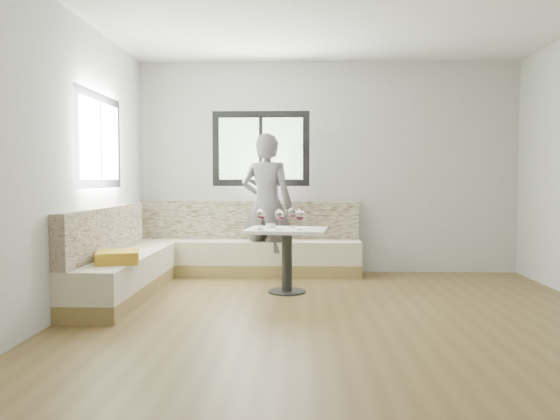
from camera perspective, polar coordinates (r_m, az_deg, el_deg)
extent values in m
cube|color=brown|center=(4.98, 6.51, -11.25)|extent=(5.00, 5.00, 0.01)
cube|color=#B7B7B2|center=(7.32, 5.06, 4.46)|extent=(5.00, 0.01, 2.80)
cube|color=#B7B7B2|center=(2.34, 11.51, 6.94)|extent=(5.00, 0.01, 2.80)
cube|color=#B7B7B2|center=(5.26, -21.79, 4.71)|extent=(0.01, 5.00, 2.80)
cube|color=black|center=(7.33, -2.02, 6.43)|extent=(1.30, 0.02, 1.00)
cube|color=black|center=(6.10, -18.31, 6.90)|extent=(0.02, 1.30, 1.00)
cube|color=olive|center=(7.16, -3.35, -6.12)|extent=(2.90, 0.55, 0.16)
cube|color=beige|center=(7.13, -3.35, -4.34)|extent=(2.90, 0.55, 0.29)
cube|color=beige|center=(7.29, -3.21, -1.03)|extent=(2.90, 0.14, 0.50)
cube|color=olive|center=(6.04, -15.91, -8.00)|extent=(0.55, 2.25, 0.16)
cube|color=beige|center=(6.00, -15.95, -5.90)|extent=(0.55, 2.25, 0.29)
cube|color=beige|center=(6.02, -17.86, -2.10)|extent=(0.14, 2.25, 0.50)
cube|color=#C28626|center=(5.40, -16.59, -4.73)|extent=(0.47, 0.47, 0.11)
cylinder|color=black|center=(6.06, 0.72, -8.50)|extent=(0.42, 0.42, 0.02)
cylinder|color=black|center=(6.01, 0.72, -5.48)|extent=(0.11, 0.11, 0.67)
cube|color=white|center=(5.96, 0.73, -2.14)|extent=(0.93, 0.77, 0.04)
imported|color=#585359|center=(6.94, -1.38, 0.50)|extent=(0.75, 0.58, 1.82)
cylinder|color=white|center=(6.07, -0.99, -1.66)|extent=(0.11, 0.11, 0.04)
sphere|color=black|center=(6.08, -0.83, -1.54)|extent=(0.02, 0.02, 0.02)
sphere|color=black|center=(6.08, -1.11, -1.54)|extent=(0.02, 0.02, 0.02)
sphere|color=black|center=(6.05, -0.97, -1.56)|extent=(0.02, 0.02, 0.02)
cylinder|color=white|center=(5.86, -2.04, -2.02)|extent=(0.07, 0.07, 0.01)
cylinder|color=white|center=(5.86, -2.04, -1.51)|extent=(0.01, 0.01, 0.10)
ellipsoid|color=white|center=(5.85, -2.04, -0.45)|extent=(0.10, 0.10, 0.12)
cylinder|color=#4B0814|center=(5.85, -2.04, -0.74)|extent=(0.07, 0.07, 0.03)
cylinder|color=white|center=(5.76, -0.04, -2.11)|extent=(0.07, 0.07, 0.01)
cylinder|color=white|center=(5.75, -0.04, -1.60)|extent=(0.01, 0.01, 0.10)
ellipsoid|color=white|center=(5.74, -0.04, -0.52)|extent=(0.10, 0.10, 0.12)
cylinder|color=#4B0814|center=(5.74, -0.04, -0.81)|extent=(0.07, 0.07, 0.03)
cylinder|color=white|center=(5.81, 2.09, -2.06)|extent=(0.07, 0.07, 0.01)
cylinder|color=white|center=(5.80, 2.10, -1.55)|extent=(0.01, 0.01, 0.10)
ellipsoid|color=white|center=(5.80, 2.10, -0.49)|extent=(0.10, 0.10, 0.12)
cylinder|color=#4B0814|center=(5.80, 2.10, -0.78)|extent=(0.07, 0.07, 0.03)
cylinder|color=white|center=(6.08, 1.27, -1.82)|extent=(0.07, 0.07, 0.01)
cylinder|color=white|center=(6.08, 1.27, -1.34)|extent=(0.01, 0.01, 0.10)
ellipsoid|color=white|center=(6.07, 1.27, -0.32)|extent=(0.10, 0.10, 0.12)
cylinder|color=#4B0814|center=(6.07, 1.27, -0.60)|extent=(0.07, 0.07, 0.03)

